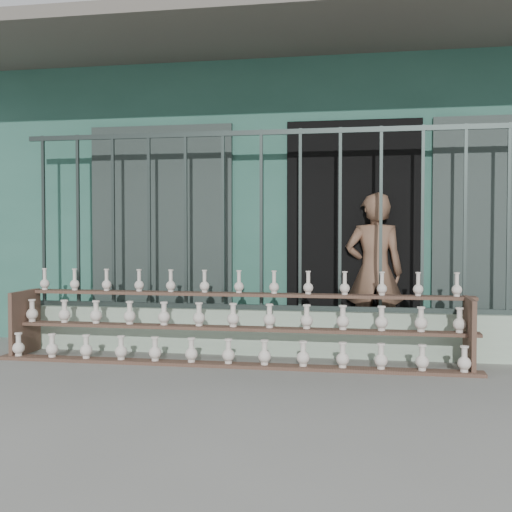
# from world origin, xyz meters

# --- Properties ---
(ground) EXTENTS (60.00, 60.00, 0.00)m
(ground) POSITION_xyz_m (0.00, 0.00, 0.00)
(ground) COLOR slate
(workshop_building) EXTENTS (7.40, 6.60, 3.21)m
(workshop_building) POSITION_xyz_m (0.00, 4.23, 1.62)
(workshop_building) COLOR #2C5C4E
(workshop_building) RESTS_ON ground
(parapet_wall) EXTENTS (5.00, 0.20, 0.45)m
(parapet_wall) POSITION_xyz_m (0.00, 1.30, 0.23)
(parapet_wall) COLOR #A2BDA3
(parapet_wall) RESTS_ON ground
(security_fence) EXTENTS (5.00, 0.04, 1.80)m
(security_fence) POSITION_xyz_m (-0.00, 1.30, 1.35)
(security_fence) COLOR #283330
(security_fence) RESTS_ON parapet_wall
(shelf_rack) EXTENTS (4.50, 0.68, 0.85)m
(shelf_rack) POSITION_xyz_m (-0.20, 0.88, 0.36)
(shelf_rack) COLOR brown
(shelf_rack) RESTS_ON ground
(elderly_woman) EXTENTS (0.62, 0.43, 1.63)m
(elderly_woman) POSITION_xyz_m (1.12, 1.70, 0.82)
(elderly_woman) COLOR brown
(elderly_woman) RESTS_ON ground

